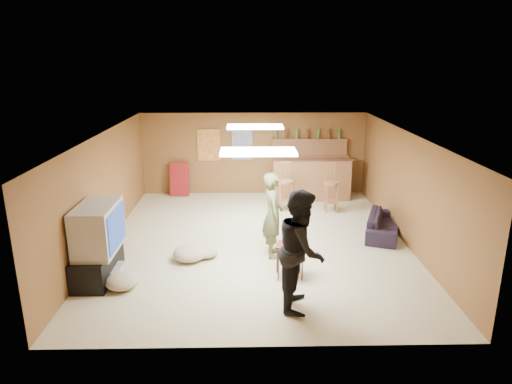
{
  "coord_description": "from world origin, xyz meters",
  "views": [
    {
      "loc": [
        -0.19,
        -8.6,
        3.61
      ],
      "look_at": [
        0.0,
        0.2,
        1.0
      ],
      "focal_mm": 32.0,
      "sensor_mm": 36.0,
      "label": 1
    }
  ],
  "objects_px": {
    "person_olive": "(273,215)",
    "sofa": "(384,224)",
    "person_black": "(301,250)",
    "tray_table": "(290,261)",
    "tv_body": "(98,228)",
    "bar_counter": "(311,178)"
  },
  "relations": [
    {
      "from": "bar_counter",
      "to": "person_olive",
      "type": "xyz_separation_m",
      "value": [
        -1.21,
        -3.6,
        0.26
      ]
    },
    {
      "from": "person_olive",
      "to": "tray_table",
      "type": "height_order",
      "value": "person_olive"
    },
    {
      "from": "person_olive",
      "to": "tray_table",
      "type": "bearing_deg",
      "value": -168.85
    },
    {
      "from": "tv_body",
      "to": "sofa",
      "type": "relative_size",
      "value": 0.7
    },
    {
      "from": "sofa",
      "to": "tray_table",
      "type": "height_order",
      "value": "tray_table"
    },
    {
      "from": "tv_body",
      "to": "person_olive",
      "type": "height_order",
      "value": "person_olive"
    },
    {
      "from": "tv_body",
      "to": "bar_counter",
      "type": "xyz_separation_m",
      "value": [
        4.15,
        4.45,
        -0.35
      ]
    },
    {
      "from": "person_black",
      "to": "tray_table",
      "type": "bearing_deg",
      "value": 14.09
    },
    {
      "from": "person_olive",
      "to": "sofa",
      "type": "height_order",
      "value": "person_olive"
    },
    {
      "from": "person_black",
      "to": "sofa",
      "type": "distance_m",
      "value": 3.57
    },
    {
      "from": "bar_counter",
      "to": "person_olive",
      "type": "relative_size",
      "value": 1.24
    },
    {
      "from": "sofa",
      "to": "tray_table",
      "type": "relative_size",
      "value": 2.68
    },
    {
      "from": "person_black",
      "to": "sofa",
      "type": "relative_size",
      "value": 1.16
    },
    {
      "from": "tv_body",
      "to": "bar_counter",
      "type": "relative_size",
      "value": 0.55
    },
    {
      "from": "tv_body",
      "to": "person_black",
      "type": "relative_size",
      "value": 0.61
    },
    {
      "from": "tv_body",
      "to": "tray_table",
      "type": "relative_size",
      "value": 1.88
    },
    {
      "from": "person_black",
      "to": "tray_table",
      "type": "xyz_separation_m",
      "value": [
        -0.08,
        0.93,
        -0.61
      ]
    },
    {
      "from": "person_black",
      "to": "tv_body",
      "type": "bearing_deg",
      "value": 82.99
    },
    {
      "from": "person_olive",
      "to": "person_black",
      "type": "relative_size",
      "value": 0.89
    },
    {
      "from": "tv_body",
      "to": "sofa",
      "type": "bearing_deg",
      "value": 19.12
    },
    {
      "from": "bar_counter",
      "to": "tray_table",
      "type": "distance_m",
      "value": 4.59
    },
    {
      "from": "sofa",
      "to": "tv_body",
      "type": "bearing_deg",
      "value": 129.37
    }
  ]
}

